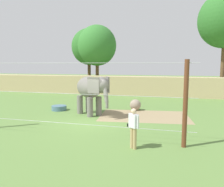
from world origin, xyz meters
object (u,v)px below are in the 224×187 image
(elephant, at_px, (91,89))
(water_tub, at_px, (59,108))
(zookeeper, at_px, (134,126))
(enrichment_ball, at_px, (135,105))

(elephant, bearing_deg, water_tub, 162.60)
(elephant, height_order, zookeeper, elephant)
(water_tub, bearing_deg, zookeeper, -43.26)
(water_tub, bearing_deg, enrichment_ball, 14.92)
(elephant, bearing_deg, enrichment_ball, 42.34)
(enrichment_ball, bearing_deg, elephant, -137.66)
(elephant, height_order, enrichment_ball, elephant)
(enrichment_ball, distance_m, water_tub, 5.72)
(zookeeper, relative_size, water_tub, 1.52)
(elephant, distance_m, enrichment_ball, 3.79)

